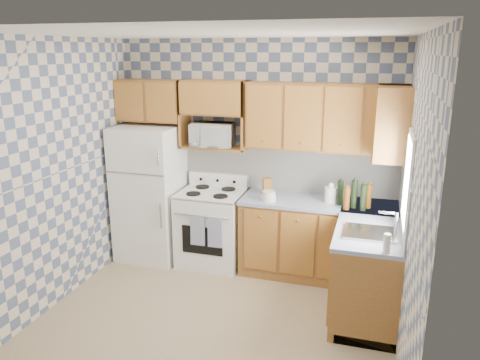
# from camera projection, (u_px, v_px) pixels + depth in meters

# --- Properties ---
(floor) EXTENTS (3.40, 3.40, 0.00)m
(floor) POSITION_uv_depth(u_px,v_px,m) (213.00, 323.00, 4.56)
(floor) COLOR #8F7C59
(floor) RESTS_ON ground
(back_wall) EXTENTS (3.40, 0.02, 2.70)m
(back_wall) POSITION_uv_depth(u_px,v_px,m) (256.00, 154.00, 5.67)
(back_wall) COLOR #4C5978
(back_wall) RESTS_ON ground
(right_wall) EXTENTS (0.02, 3.20, 2.70)m
(right_wall) POSITION_uv_depth(u_px,v_px,m) (411.00, 208.00, 3.73)
(right_wall) COLOR #4C5978
(right_wall) RESTS_ON ground
(backsplash_back) EXTENTS (2.60, 0.02, 0.56)m
(backsplash_back) POSITION_uv_depth(u_px,v_px,m) (288.00, 168.00, 5.59)
(backsplash_back) COLOR white
(backsplash_back) RESTS_ON back_wall
(backsplash_right) EXTENTS (0.02, 1.60, 0.56)m
(backsplash_right) POSITION_uv_depth(u_px,v_px,m) (404.00, 197.00, 4.51)
(backsplash_right) COLOR white
(backsplash_right) RESTS_ON right_wall
(refrigerator) EXTENTS (0.75, 0.70, 1.68)m
(refrigerator) POSITION_uv_depth(u_px,v_px,m) (150.00, 193.00, 5.84)
(refrigerator) COLOR white
(refrigerator) RESTS_ON floor
(stove_body) EXTENTS (0.76, 0.65, 0.90)m
(stove_body) POSITION_uv_depth(u_px,v_px,m) (212.00, 228.00, 5.75)
(stove_body) COLOR white
(stove_body) RESTS_ON floor
(cooktop) EXTENTS (0.76, 0.65, 0.02)m
(cooktop) POSITION_uv_depth(u_px,v_px,m) (211.00, 193.00, 5.62)
(cooktop) COLOR silver
(cooktop) RESTS_ON stove_body
(backguard) EXTENTS (0.76, 0.08, 0.17)m
(backguard) POSITION_uv_depth(u_px,v_px,m) (219.00, 180.00, 5.85)
(backguard) COLOR white
(backguard) RESTS_ON cooktop
(dish_towel_left) EXTENTS (0.17, 0.02, 0.36)m
(dish_towel_left) POSITION_uv_depth(u_px,v_px,m) (198.00, 230.00, 5.41)
(dish_towel_left) COLOR navy
(dish_towel_left) RESTS_ON stove_body
(dish_towel_right) EXTENTS (0.17, 0.02, 0.36)m
(dish_towel_right) POSITION_uv_depth(u_px,v_px,m) (215.00, 232.00, 5.36)
(dish_towel_right) COLOR navy
(dish_towel_right) RESTS_ON stove_body
(base_cabinets_back) EXTENTS (1.75, 0.60, 0.88)m
(base_cabinets_back) POSITION_uv_depth(u_px,v_px,m) (318.00, 240.00, 5.41)
(base_cabinets_back) COLOR brown
(base_cabinets_back) RESTS_ON floor
(base_cabinets_right) EXTENTS (0.60, 1.60, 0.88)m
(base_cabinets_right) POSITION_uv_depth(u_px,v_px,m) (367.00, 265.00, 4.79)
(base_cabinets_right) COLOR brown
(base_cabinets_right) RESTS_ON floor
(countertop_back) EXTENTS (1.77, 0.63, 0.04)m
(countertop_back) POSITION_uv_depth(u_px,v_px,m) (319.00, 203.00, 5.28)
(countertop_back) COLOR gray
(countertop_back) RESTS_ON base_cabinets_back
(countertop_right) EXTENTS (0.63, 1.60, 0.04)m
(countertop_right) POSITION_uv_depth(u_px,v_px,m) (370.00, 223.00, 4.67)
(countertop_right) COLOR gray
(countertop_right) RESTS_ON base_cabinets_right
(upper_cabinets_back) EXTENTS (1.75, 0.33, 0.74)m
(upper_cabinets_back) POSITION_uv_depth(u_px,v_px,m) (325.00, 117.00, 5.16)
(upper_cabinets_back) COLOR brown
(upper_cabinets_back) RESTS_ON back_wall
(upper_cabinets_fridge) EXTENTS (0.82, 0.33, 0.50)m
(upper_cabinets_fridge) POSITION_uv_depth(u_px,v_px,m) (151.00, 100.00, 5.71)
(upper_cabinets_fridge) COLOR brown
(upper_cabinets_fridge) RESTS_ON back_wall
(upper_cabinets_right) EXTENTS (0.33, 0.70, 0.74)m
(upper_cabinets_right) POSITION_uv_depth(u_px,v_px,m) (393.00, 122.00, 4.79)
(upper_cabinets_right) COLOR brown
(upper_cabinets_right) RESTS_ON right_wall
(microwave_shelf) EXTENTS (0.80, 0.33, 0.03)m
(microwave_shelf) POSITION_uv_depth(u_px,v_px,m) (215.00, 147.00, 5.63)
(microwave_shelf) COLOR brown
(microwave_shelf) RESTS_ON back_wall
(microwave) EXTENTS (0.54, 0.39, 0.28)m
(microwave) POSITION_uv_depth(u_px,v_px,m) (213.00, 135.00, 5.58)
(microwave) COLOR white
(microwave) RESTS_ON microwave_shelf
(sink) EXTENTS (0.48, 0.40, 0.03)m
(sink) POSITION_uv_depth(u_px,v_px,m) (370.00, 233.00, 4.34)
(sink) COLOR #B7B7BC
(sink) RESTS_ON countertop_right
(window) EXTENTS (0.02, 0.66, 0.86)m
(window) POSITION_uv_depth(u_px,v_px,m) (408.00, 181.00, 4.12)
(window) COLOR white
(window) RESTS_ON right_wall
(bottle_0) EXTENTS (0.07, 0.07, 0.30)m
(bottle_0) POSITION_uv_depth(u_px,v_px,m) (354.00, 194.00, 5.02)
(bottle_0) COLOR black
(bottle_0) RESTS_ON countertop_back
(bottle_1) EXTENTS (0.07, 0.07, 0.28)m
(bottle_1) POSITION_uv_depth(u_px,v_px,m) (363.00, 198.00, 4.94)
(bottle_1) COLOR black
(bottle_1) RESTS_ON countertop_back
(bottle_2) EXTENTS (0.07, 0.07, 0.26)m
(bottle_2) POSITION_uv_depth(u_px,v_px,m) (368.00, 196.00, 5.02)
(bottle_2) COLOR #63390F
(bottle_2) RESTS_ON countertop_back
(bottle_3) EXTENTS (0.07, 0.07, 0.24)m
(bottle_3) POSITION_uv_depth(u_px,v_px,m) (347.00, 198.00, 4.97)
(bottle_3) COLOR #63390F
(bottle_3) RESTS_ON countertop_back
(bottle_4) EXTENTS (0.07, 0.07, 0.27)m
(bottle_4) POSITION_uv_depth(u_px,v_px,m) (340.00, 193.00, 5.12)
(bottle_4) COLOR black
(bottle_4) RESTS_ON countertop_back
(knife_block) EXTENTS (0.12, 0.12, 0.20)m
(knife_block) POSITION_uv_depth(u_px,v_px,m) (267.00, 186.00, 5.49)
(knife_block) COLOR brown
(knife_block) RESTS_ON countertop_back
(electric_kettle) EXTENTS (0.14, 0.14, 0.18)m
(electric_kettle) POSITION_uv_depth(u_px,v_px,m) (331.00, 195.00, 5.20)
(electric_kettle) COLOR white
(electric_kettle) RESTS_ON countertop_back
(food_containers) EXTENTS (0.17, 0.17, 0.11)m
(food_containers) POSITION_uv_depth(u_px,v_px,m) (269.00, 196.00, 5.28)
(food_containers) COLOR beige
(food_containers) RESTS_ON countertop_back
(soap_bottle) EXTENTS (0.06, 0.06, 0.17)m
(soap_bottle) POSITION_uv_depth(u_px,v_px,m) (387.00, 244.00, 3.91)
(soap_bottle) COLOR beige
(soap_bottle) RESTS_ON countertop_right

